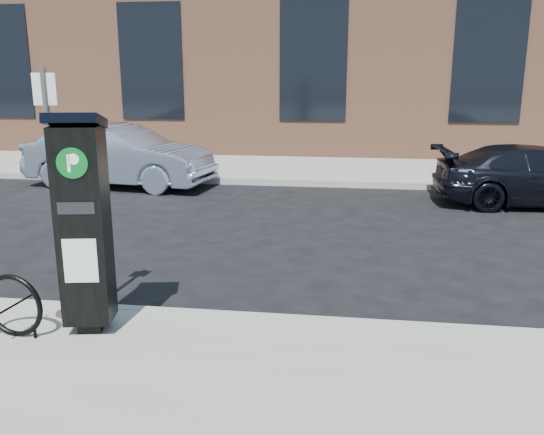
% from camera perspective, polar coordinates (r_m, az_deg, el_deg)
% --- Properties ---
extents(ground, '(120.00, 120.00, 0.00)m').
position_cam_1_polar(ground, '(6.39, -4.09, -10.62)').
color(ground, black).
rests_on(ground, ground).
extents(sidewalk_far, '(60.00, 12.00, 0.15)m').
position_cam_1_polar(sidewalk_far, '(19.87, 4.36, 6.60)').
color(sidewalk_far, gray).
rests_on(sidewalk_far, ground).
extents(curb_near, '(60.00, 0.12, 0.16)m').
position_cam_1_polar(curb_near, '(6.34, -4.14, -10.08)').
color(curb_near, '#9E9B93').
rests_on(curb_near, ground).
extents(curb_far, '(60.00, 0.12, 0.16)m').
position_cam_1_polar(curb_far, '(13.98, 2.75, 3.43)').
color(curb_far, '#9E9B93').
rests_on(curb_far, ground).
extents(building, '(28.00, 10.05, 8.25)m').
position_cam_1_polar(building, '(22.74, 5.08, 17.81)').
color(building, '#9C6247').
rests_on(building, ground).
extents(parking_kiosk, '(0.57, 0.53, 2.18)m').
position_cam_1_polar(parking_kiosk, '(5.84, -18.18, -0.48)').
color(parking_kiosk, black).
rests_on(parking_kiosk, sidewalk_near).
extents(sign_pole, '(0.23, 0.21, 2.57)m').
position_cam_1_polar(sign_pole, '(6.27, -20.72, 1.78)').
color(sign_pole, '#5A564F').
rests_on(sign_pole, sidewalk_near).
extents(bike_rack, '(0.65, 0.12, 0.65)m').
position_cam_1_polar(bike_rack, '(6.21, -24.26, -7.99)').
color(bike_rack, black).
rests_on(bike_rack, sidewalk_near).
extents(car_silver, '(4.64, 2.13, 1.47)m').
position_cam_1_polar(car_silver, '(14.32, -14.88, 5.91)').
color(car_silver, '#8D99B3').
rests_on(car_silver, ground).
extents(car_dark, '(4.34, 1.99, 1.23)m').
position_cam_1_polar(car_dark, '(13.05, 24.99, 3.75)').
color(car_dark, black).
rests_on(car_dark, ground).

